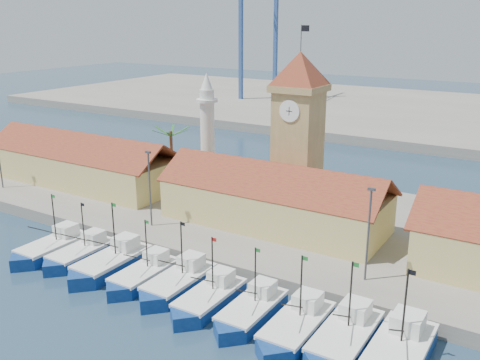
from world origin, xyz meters
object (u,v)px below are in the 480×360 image
Objects in this scene: boat_5 at (208,300)px; clock_tower at (298,129)px; boat_0 at (51,249)px; minaret at (207,131)px.

clock_tower reaches higher than boat_5.
boat_5 is at bearing -83.17° from clock_tower.
minaret reaches higher than boat_0.
clock_tower is 1.39× the size of minaret.
minaret is at bearing 83.04° from boat_0.
boat_5 is (20.98, -0.01, -0.03)m from boat_0.
minaret is (-17.84, 25.71, 9.02)m from boat_5.
boat_0 is 31.88m from clock_tower.
clock_tower is 15.30m from minaret.
boat_0 is 27.41m from minaret.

